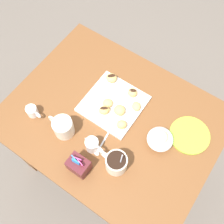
% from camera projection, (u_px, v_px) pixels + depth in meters
% --- Properties ---
extents(ground_plane, '(8.00, 8.00, 0.00)m').
position_uv_depth(ground_plane, '(112.00, 162.00, 1.97)').
color(ground_plane, '#665B51').
extents(dining_table, '(1.00, 0.78, 0.75)m').
position_uv_depth(dining_table, '(112.00, 130.00, 1.43)').
color(dining_table, brown).
rests_on(dining_table, ground_plane).
extents(pastry_plate_square, '(0.27, 0.27, 0.02)m').
position_uv_depth(pastry_plate_square, '(113.00, 104.00, 1.33)').
color(pastry_plate_square, white).
rests_on(pastry_plate_square, dining_table).
extents(coffee_mug_cream_left, '(0.13, 0.09, 0.15)m').
position_uv_depth(coffee_mug_cream_left, '(116.00, 162.00, 1.15)').
color(coffee_mug_cream_left, silver).
rests_on(coffee_mug_cream_left, dining_table).
extents(coffee_mug_cream_right, '(0.13, 0.09, 0.15)m').
position_uv_depth(coffee_mug_cream_right, '(63.00, 127.00, 1.22)').
color(coffee_mug_cream_right, silver).
rests_on(coffee_mug_cream_right, dining_table).
extents(cream_pitcher_white, '(0.10, 0.06, 0.07)m').
position_uv_depth(cream_pitcher_white, '(92.00, 145.00, 1.20)').
color(cream_pitcher_white, white).
rests_on(cream_pitcher_white, dining_table).
extents(sugar_caddy, '(0.09, 0.07, 0.11)m').
position_uv_depth(sugar_caddy, '(79.00, 165.00, 1.16)').
color(sugar_caddy, '#561E23').
rests_on(sugar_caddy, dining_table).
extents(ice_cream_bowl, '(0.12, 0.12, 0.09)m').
position_uv_depth(ice_cream_bowl, '(160.00, 139.00, 1.21)').
color(ice_cream_bowl, white).
rests_on(ice_cream_bowl, dining_table).
extents(chocolate_sauce_pitcher, '(0.09, 0.05, 0.06)m').
position_uv_depth(chocolate_sauce_pitcher, '(32.00, 111.00, 1.28)').
color(chocolate_sauce_pitcher, white).
rests_on(chocolate_sauce_pitcher, dining_table).
extents(saucer_lime_left, '(0.19, 0.19, 0.01)m').
position_uv_depth(saucer_lime_left, '(190.00, 135.00, 1.26)').
color(saucer_lime_left, '#9EC633').
rests_on(saucer_lime_left, dining_table).
extents(loose_spoon_near_saucer, '(0.03, 0.16, 0.01)m').
position_uv_depth(loose_spoon_near_saucer, '(102.00, 144.00, 1.24)').
color(loose_spoon_near_saucer, silver).
rests_on(loose_spoon_near_saucer, dining_table).
extents(beignet_0, '(0.07, 0.07, 0.04)m').
position_uv_depth(beignet_0, '(132.00, 93.00, 1.32)').
color(beignet_0, '#E5B260').
rests_on(beignet_0, pastry_plate_square).
extents(chocolate_drizzle_0, '(0.04, 0.03, 0.00)m').
position_uv_depth(chocolate_drizzle_0, '(133.00, 90.00, 1.30)').
color(chocolate_drizzle_0, black).
rests_on(chocolate_drizzle_0, beignet_0).
extents(beignet_1, '(0.07, 0.07, 0.03)m').
position_uv_depth(beignet_1, '(108.00, 103.00, 1.30)').
color(beignet_1, '#E5B260').
rests_on(beignet_1, pastry_plate_square).
extents(beignet_2, '(0.07, 0.07, 0.04)m').
position_uv_depth(beignet_2, '(111.00, 78.00, 1.36)').
color(beignet_2, '#E5B260').
rests_on(beignet_2, pastry_plate_square).
extents(chocolate_drizzle_2, '(0.04, 0.04, 0.00)m').
position_uv_depth(chocolate_drizzle_2, '(111.00, 76.00, 1.34)').
color(chocolate_drizzle_2, black).
rests_on(chocolate_drizzle_2, beignet_2).
extents(beignet_3, '(0.08, 0.08, 0.04)m').
position_uv_depth(beignet_3, '(120.00, 110.00, 1.28)').
color(beignet_3, '#E5B260').
rests_on(beignet_3, pastry_plate_square).
extents(beignet_4, '(0.06, 0.07, 0.04)m').
position_uv_depth(beignet_4, '(104.00, 111.00, 1.28)').
color(beignet_4, '#E5B260').
rests_on(beignet_4, pastry_plate_square).
extents(chocolate_drizzle_4, '(0.04, 0.03, 0.00)m').
position_uv_depth(chocolate_drizzle_4, '(104.00, 109.00, 1.26)').
color(chocolate_drizzle_4, black).
rests_on(chocolate_drizzle_4, beignet_4).
extents(beignet_5, '(0.06, 0.06, 0.04)m').
position_uv_depth(beignet_5, '(122.00, 124.00, 1.25)').
color(beignet_5, '#E5B260').
rests_on(beignet_5, pastry_plate_square).
extents(beignet_6, '(0.06, 0.06, 0.03)m').
position_uv_depth(beignet_6, '(136.00, 106.00, 1.29)').
color(beignet_6, '#E5B260').
rests_on(beignet_6, pastry_plate_square).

